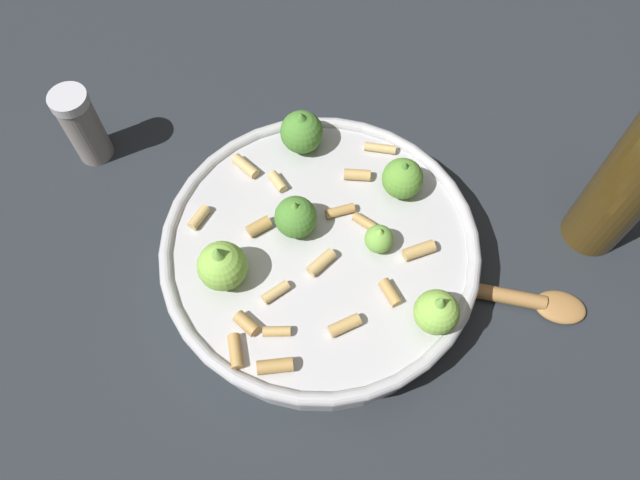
% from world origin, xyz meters
% --- Properties ---
extents(ground_plane, '(2.40, 2.40, 0.00)m').
position_xyz_m(ground_plane, '(0.00, 0.00, 0.00)').
color(ground_plane, '#23282D').
extents(cooking_pan, '(0.32, 0.32, 0.11)m').
position_xyz_m(cooking_pan, '(-0.00, -0.00, 0.03)').
color(cooking_pan, '#B7B7BC').
rests_on(cooking_pan, ground).
extents(pepper_shaker, '(0.04, 0.04, 0.10)m').
position_xyz_m(pepper_shaker, '(0.00, -0.30, 0.05)').
color(pepper_shaker, gray).
rests_on(pepper_shaker, ground).
extents(olive_oil_bottle, '(0.06, 0.06, 0.24)m').
position_xyz_m(olive_oil_bottle, '(-0.18, 0.24, 0.10)').
color(olive_oil_bottle, '#4C3814').
rests_on(olive_oil_bottle, ground).
extents(wooden_spoon, '(0.09, 0.22, 0.02)m').
position_xyz_m(wooden_spoon, '(-0.06, 0.17, 0.01)').
color(wooden_spoon, '#9E703D').
rests_on(wooden_spoon, ground).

